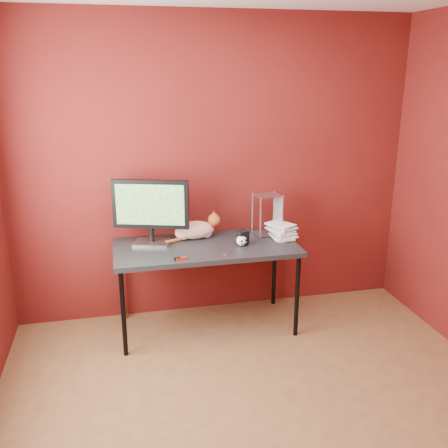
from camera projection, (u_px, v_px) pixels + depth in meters
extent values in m
cube|color=brown|center=(272.00, 431.00, 3.08)|extent=(3.50, 3.50, 0.01)
cube|color=#551110|center=(214.00, 170.00, 4.32)|extent=(3.50, 0.02, 2.60)
cube|color=black|center=(206.00, 248.00, 4.11)|extent=(1.50, 0.70, 0.04)
cylinder|color=black|center=(123.00, 314.00, 3.79)|extent=(0.04, 0.04, 0.71)
cylinder|color=black|center=(297.00, 296.00, 4.09)|extent=(0.04, 0.04, 0.71)
cylinder|color=black|center=(121.00, 282.00, 4.35)|extent=(0.04, 0.04, 0.71)
cylinder|color=black|center=(274.00, 269.00, 4.64)|extent=(0.04, 0.04, 0.71)
cube|color=#A5A5A9|center=(152.00, 243.00, 4.13)|extent=(0.34, 0.28, 0.02)
cylinder|color=black|center=(152.00, 234.00, 4.11)|extent=(0.04, 0.04, 0.12)
cube|color=black|center=(150.00, 204.00, 4.03)|extent=(0.61, 0.22, 0.40)
cube|color=#1A4D14|center=(150.00, 204.00, 4.03)|extent=(0.54, 0.17, 0.33)
ellipsoid|color=#CE562B|center=(195.00, 230.00, 4.24)|extent=(0.33, 0.18, 0.15)
ellipsoid|color=#CE562B|center=(184.00, 232.00, 4.22)|extent=(0.16, 0.15, 0.13)
sphere|color=white|center=(206.00, 232.00, 4.27)|extent=(0.11, 0.11, 0.11)
sphere|color=#BD6325|center=(214.00, 220.00, 4.25)|extent=(0.11, 0.11, 0.11)
cone|color=#BD6325|center=(215.00, 215.00, 4.21)|extent=(0.03, 0.03, 0.04)
cone|color=#BD6325|center=(214.00, 213.00, 4.26)|extent=(0.03, 0.03, 0.04)
cylinder|color=#B30B16|center=(212.00, 225.00, 4.26)|extent=(0.08, 0.08, 0.01)
cylinder|color=#BD6325|center=(175.00, 240.00, 4.17)|extent=(0.17, 0.10, 0.03)
ellipsoid|color=white|center=(242.00, 241.00, 4.07)|extent=(0.09, 0.09, 0.08)
ellipsoid|color=black|center=(241.00, 241.00, 4.03)|extent=(0.02, 0.01, 0.03)
ellipsoid|color=black|center=(245.00, 241.00, 4.04)|extent=(0.02, 0.01, 0.03)
cube|color=black|center=(243.00, 244.00, 4.04)|extent=(0.05, 0.02, 0.00)
cylinder|color=black|center=(243.00, 243.00, 4.12)|extent=(0.10, 0.10, 0.01)
cube|color=black|center=(243.00, 237.00, 4.10)|extent=(0.10, 0.10, 0.10)
imported|color=beige|center=(273.00, 226.00, 4.22)|extent=(0.17, 0.23, 0.23)
imported|color=beige|center=(274.00, 200.00, 4.16)|extent=(0.19, 0.24, 0.23)
imported|color=beige|center=(275.00, 173.00, 4.09)|extent=(0.21, 0.26, 0.23)
imported|color=beige|center=(276.00, 146.00, 4.02)|extent=(0.23, 0.27, 0.23)
imported|color=beige|center=(277.00, 117.00, 3.95)|extent=(0.25, 0.28, 0.23)
imported|color=beige|center=(278.00, 88.00, 3.88)|extent=(0.26, 0.28, 0.23)
cylinder|color=#A5A5A9|center=(258.00, 218.00, 4.22)|extent=(0.01, 0.01, 0.36)
cylinder|color=#A5A5A9|center=(282.00, 216.00, 4.27)|extent=(0.01, 0.01, 0.36)
cylinder|color=#A5A5A9|center=(253.00, 212.00, 4.38)|extent=(0.01, 0.01, 0.36)
cylinder|color=#A5A5A9|center=(276.00, 211.00, 4.42)|extent=(0.01, 0.01, 0.36)
cube|color=#A5A5A9|center=(267.00, 233.00, 4.37)|extent=(0.23, 0.20, 0.01)
cube|color=#A5A5A9|center=(268.00, 195.00, 4.27)|extent=(0.23, 0.20, 0.01)
cube|color=#B01D0D|center=(181.00, 259.00, 3.79)|extent=(0.09, 0.04, 0.02)
cube|color=black|center=(177.00, 259.00, 3.78)|extent=(0.05, 0.04, 0.02)
cylinder|color=#A5A5A9|center=(226.00, 254.00, 3.91)|extent=(0.05, 0.05, 0.00)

